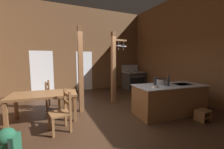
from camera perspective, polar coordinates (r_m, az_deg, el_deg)
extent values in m
cube|color=#382316|center=(4.30, -3.04, -17.44)|extent=(8.20, 8.52, 0.10)
cube|color=brown|center=(7.74, -14.00, 9.74)|extent=(8.20, 0.14, 4.32)
cube|color=brown|center=(6.38, 30.79, 9.78)|extent=(0.14, 8.52, 4.32)
cube|color=white|center=(7.55, -26.17, 0.73)|extent=(1.00, 0.01, 2.05)
cube|color=white|center=(7.76, -10.98, 1.41)|extent=(0.84, 0.01, 2.05)
cube|color=brown|center=(4.75, 21.88, -9.33)|extent=(2.17, 1.09, 0.87)
cube|color=#A8AAB2|center=(4.65, 22.11, -4.01)|extent=(2.24, 1.15, 0.02)
cube|color=black|center=(4.97, 26.21, -3.45)|extent=(0.55, 0.45, 0.00)
cube|color=black|center=(5.17, 18.50, -12.37)|extent=(1.99, 0.22, 0.10)
cube|color=#323232|center=(8.18, 8.59, -2.35)|extent=(1.14, 0.82, 0.90)
cube|color=black|center=(7.88, 10.23, -2.94)|extent=(0.93, 0.06, 0.52)
cylinder|color=#A8AAB2|center=(7.82, 10.38, -0.94)|extent=(0.83, 0.07, 0.02)
cube|color=#A8AAB2|center=(8.12, 8.64, 0.89)|extent=(1.18, 0.86, 0.03)
cube|color=#A8AAB2|center=(8.39, 7.22, 2.50)|extent=(1.14, 0.10, 0.40)
cylinder|color=black|center=(8.14, 10.68, 1.01)|extent=(0.21, 0.21, 0.01)
cylinder|color=black|center=(7.85, 7.84, 0.86)|extent=(0.21, 0.21, 0.01)
cylinder|color=black|center=(8.38, 9.40, 1.19)|extent=(0.21, 0.21, 0.01)
cylinder|color=black|center=(8.10, 6.60, 1.05)|extent=(0.21, 0.21, 0.01)
cylinder|color=black|center=(8.01, 12.22, 0.07)|extent=(0.05, 0.03, 0.04)
cylinder|color=black|center=(7.88, 10.99, -0.02)|extent=(0.05, 0.03, 0.04)
cylinder|color=black|center=(7.74, 9.71, -0.10)|extent=(0.05, 0.03, 0.04)
cylinder|color=black|center=(7.61, 8.39, -0.19)|extent=(0.05, 0.03, 0.04)
cube|color=brown|center=(5.41, 0.54, 2.69)|extent=(0.15, 0.15, 2.67)
cube|color=brown|center=(5.58, 2.87, 13.57)|extent=(0.66, 0.15, 0.06)
cylinder|color=#A8AAB2|center=(5.55, 2.69, 12.60)|extent=(0.01, 0.01, 0.19)
cylinder|color=#A8AAB2|center=(5.54, 2.68, 11.41)|extent=(0.20, 0.20, 0.04)
cylinder|color=#A8AAB2|center=(5.54, 2.68, 10.58)|extent=(0.02, 0.02, 0.14)
cylinder|color=#A8AAB2|center=(5.68, 4.68, 12.35)|extent=(0.01, 0.01, 0.21)
cylinder|color=#A8AAB2|center=(5.67, 4.67, 11.09)|extent=(0.24, 0.24, 0.04)
cylinder|color=#A8AAB2|center=(5.66, 4.66, 10.28)|extent=(0.02, 0.02, 0.14)
cube|color=brown|center=(4.55, -12.44, 1.83)|extent=(0.14, 0.14, 2.67)
cube|color=brown|center=(4.68, 32.68, -12.10)|extent=(0.37, 0.30, 0.04)
cube|color=brown|center=(4.60, 31.53, -14.34)|extent=(0.05, 0.28, 0.26)
cube|color=brown|center=(4.86, 33.54, -13.34)|extent=(0.05, 0.28, 0.26)
cube|color=brown|center=(4.73, 32.57, -13.80)|extent=(0.33, 0.30, 0.03)
cube|color=brown|center=(4.36, -25.57, -7.19)|extent=(1.78, 1.07, 0.06)
cube|color=brown|center=(4.98, -34.02, -10.42)|extent=(0.09, 0.09, 0.68)
cube|color=brown|center=(4.80, -15.23, -10.12)|extent=(0.09, 0.09, 0.68)
cube|color=brown|center=(4.27, -36.84, -13.32)|extent=(0.09, 0.09, 0.68)
cube|color=brown|center=(4.06, -14.55, -13.19)|extent=(0.09, 0.09, 0.68)
cube|color=brown|center=(3.61, -20.27, -14.37)|extent=(0.51, 0.51, 0.04)
cube|color=brown|center=(3.49, -22.50, -19.23)|extent=(0.06, 0.06, 0.41)
cube|color=brown|center=(3.83, -23.74, -16.91)|extent=(0.06, 0.06, 0.41)
cube|color=brown|center=(3.47, -16.36, -14.30)|extent=(0.06, 0.06, 0.95)
cube|color=brown|center=(3.82, -18.19, -12.45)|extent=(0.06, 0.06, 0.95)
cube|color=brown|center=(3.54, -17.52, -7.75)|extent=(0.10, 0.38, 0.07)
cube|color=brown|center=(3.59, -17.42, -10.70)|extent=(0.10, 0.38, 0.07)
cube|color=brown|center=(5.24, -22.26, -7.96)|extent=(0.52, 0.52, 0.04)
cube|color=brown|center=(5.45, -19.82, -9.77)|extent=(0.06, 0.06, 0.41)
cube|color=brown|center=(5.09, -20.38, -10.94)|extent=(0.06, 0.06, 0.41)
cube|color=brown|center=(5.44, -23.93, -7.01)|extent=(0.06, 0.06, 0.95)
cube|color=brown|center=(5.08, -24.78, -7.99)|extent=(0.06, 0.06, 0.95)
cube|color=brown|center=(5.19, -24.53, -3.56)|extent=(0.11, 0.38, 0.07)
cube|color=brown|center=(5.22, -24.43, -5.62)|extent=(0.11, 0.38, 0.07)
cube|color=#1E5138|center=(3.07, -36.29, -23.03)|extent=(0.38, 0.32, 0.48)
cube|color=#1E5138|center=(3.20, -34.87, -23.15)|extent=(0.23, 0.13, 0.17)
sphere|color=#1E5138|center=(2.97, -36.58, -19.30)|extent=(0.35, 0.35, 0.27)
cylinder|color=#A8AAB2|center=(4.61, 18.95, -2.79)|extent=(0.25, 0.25, 0.17)
cylinder|color=black|center=(4.60, 18.99, -1.71)|extent=(0.26, 0.26, 0.01)
cylinder|color=#A8AAB2|center=(4.51, 17.67, -2.41)|extent=(0.05, 0.02, 0.02)
cylinder|color=#A8AAB2|center=(4.70, 20.21, -2.15)|extent=(0.05, 0.02, 0.02)
cylinder|color=silver|center=(4.11, 16.90, -4.54)|extent=(0.18, 0.18, 0.06)
cylinder|color=black|center=(4.11, 16.92, -4.10)|extent=(0.15, 0.15, 0.00)
cylinder|color=#1E2328|center=(4.44, 21.55, -2.68)|extent=(0.08, 0.08, 0.25)
cylinder|color=#1E2328|center=(4.42, 21.65, -0.50)|extent=(0.03, 0.03, 0.09)
cylinder|color=#1E2328|center=(4.43, 16.91, -2.70)|extent=(0.07, 0.07, 0.23)
cylinder|color=#1E2328|center=(4.41, 16.98, -0.74)|extent=(0.03, 0.03, 0.08)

